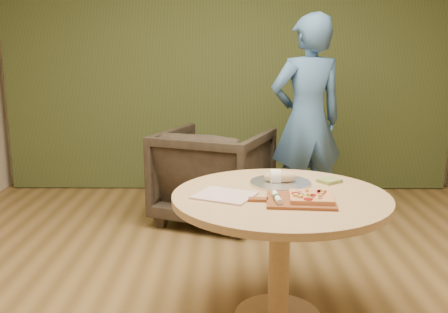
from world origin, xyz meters
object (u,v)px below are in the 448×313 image
Objects in this scene: pedestal_table at (280,219)px; serving_tray at (280,183)px; flatbread_pizza at (311,197)px; cutlery_roll at (277,197)px; person_standing at (307,121)px; pizza_paddle at (299,201)px; bread_roll at (279,177)px; armchair at (214,170)px.

pedestal_table is 0.26m from serving_tray.
flatbread_pizza is 0.18m from cutlery_roll.
flatbread_pizza reaches higher than serving_tray.
flatbread_pizza reaches higher than pedestal_table.
person_standing is (0.44, 1.86, 0.13)m from cutlery_roll.
pizza_paddle is at bearing 2.89° from cutlery_roll.
bread_roll is at bearing 60.11° from person_standing.
flatbread_pizza is 0.67× the size of serving_tray.
armchair is at bearing 106.58° from flatbread_pizza.
serving_tray is at bearing 84.81° from pedestal_table.
armchair is (-0.42, 1.52, -0.33)m from bread_roll.
flatbread_pizza is 0.26× the size of armchair.
person_standing is at bearing 75.38° from bread_roll.
flatbread_pizza is 0.37m from bread_roll.
person_standing is at bearing 82.04° from flatbread_pizza.
armchair is 0.51× the size of person_standing.
pedestal_table is at bearing 136.15° from flatbread_pizza.
person_standing is at bearing 73.08° from cutlery_roll.
pedestal_table is at bearing -92.77° from bread_roll.
armchair is 0.93m from person_standing.
bread_roll is 1.55m from person_standing.
person_standing reaches higher than pizza_paddle.
flatbread_pizza is 0.13× the size of person_standing.
pedestal_table is at bearing 125.02° from armchair.
flatbread_pizza is 1.23× the size of bread_roll.
pizza_paddle is 1.88m from person_standing.
flatbread_pizza is (0.14, -0.14, 0.17)m from pedestal_table.
cutlery_roll is 0.37m from bread_roll.
cutlery_roll is 0.37m from serving_tray.
cutlery_roll is at bearing -103.24° from pedestal_table.
pizza_paddle is 2.37× the size of bread_roll.
pedestal_table is 5.98× the size of cutlery_roll.
serving_tray is (-0.12, 0.35, -0.02)m from flatbread_pizza.
cutlery_roll reaches higher than pizza_paddle.
armchair is (-0.43, 1.52, -0.30)m from serving_tray.
cutlery_roll is 0.22× the size of armchair.
person_standing is (0.81, -0.02, 0.45)m from armchair.
flatbread_pizza is at bearing 2.22° from cutlery_roll.
person_standing is at bearing 84.97° from pizza_paddle.
pizza_paddle reaches higher than pedestal_table.
bread_roll is 1.61m from armchair.
serving_tray is 0.04m from bread_roll.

